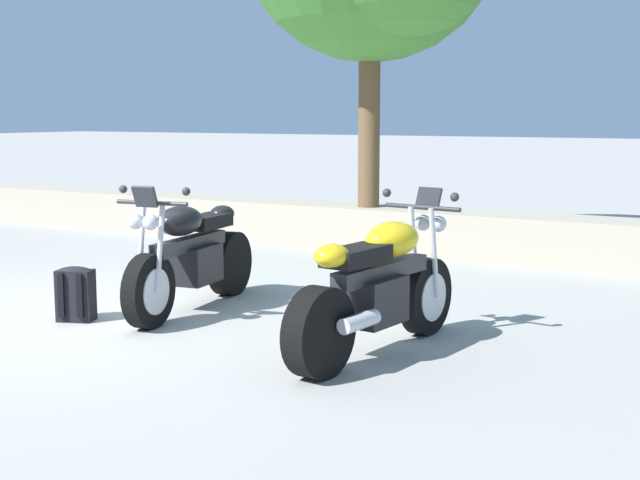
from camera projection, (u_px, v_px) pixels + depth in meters
The scene contains 5 objects.
ground_plane at pixel (78, 316), 7.58m from camera, with size 120.00×120.00×0.00m, color #A3A099.
stone_wall at pixel (340, 225), 11.66m from camera, with size 36.00×0.80×0.55m, color #A89E89.
motorcycle_black_near_left at pixel (191, 257), 7.75m from camera, with size 0.73×2.06×1.18m.
motorcycle_yellow_centre at pixel (380, 289), 6.35m from camera, with size 0.67×2.07×1.18m.
rider_backpack at pixel (76, 293), 7.40m from camera, with size 0.34×0.32×0.47m.
Camera 1 is at (5.52, -5.37, 1.75)m, focal length 48.83 mm.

